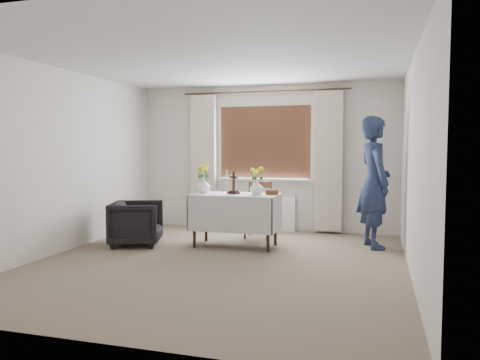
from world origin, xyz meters
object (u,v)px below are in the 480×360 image
flower_vase_left (203,185)px  person (374,182)px  wooden_chair (258,210)px  wooden_cross (234,183)px  armchair (136,223)px  flower_vase_right (257,187)px  altar_table (235,220)px

flower_vase_left → person: bearing=10.7°
wooden_chair → wooden_cross: bearing=-106.8°
armchair → flower_vase_right: bearing=-97.0°
person → flower_vase_left: (-2.42, -0.46, -0.07)m
wooden_chair → flower_vase_right: size_ratio=4.35×
flower_vase_right → wooden_cross: bearing=178.7°
wooden_chair → flower_vase_right: (0.17, -0.74, 0.42)m
wooden_chair → flower_vase_right: flower_vase_right is taller
wooden_chair → person: bearing=-11.1°
armchair → flower_vase_right: flower_vase_right is taller
wooden_cross → flower_vase_right: wooden_cross is taller
wooden_cross → altar_table: bearing=-0.7°
person → flower_vase_left: size_ratio=8.60×
altar_table → wooden_chair: (0.15, 0.74, 0.06)m
armchair → person: 3.48m
wooden_chair → person: (1.77, -0.25, 0.49)m
wooden_cross → person: bearing=37.2°
flower_vase_left → wooden_cross: bearing=-2.9°
armchair → wooden_cross: bearing=-94.0°
armchair → wooden_cross: size_ratio=2.20×
wooden_chair → flower_vase_left: bearing=-135.8°
person → wooden_cross: (-1.95, -0.48, -0.01)m
wooden_chair → flower_vase_left: flower_vase_left is taller
altar_table → person: (1.92, 0.49, 0.56)m
wooden_chair → person: size_ratio=0.47×
armchair → altar_table: bearing=-94.7°
armchair → flower_vase_right: size_ratio=3.50×
wooden_cross → flower_vase_right: 0.35m
wooden_chair → armchair: (-1.56, -1.08, -0.12)m
altar_table → wooden_chair: 0.76m
wooden_cross → flower_vase_left: bearing=-159.6°
armchair → flower_vase_left: 1.12m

